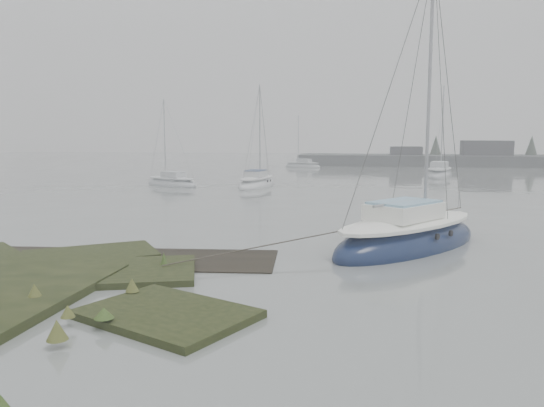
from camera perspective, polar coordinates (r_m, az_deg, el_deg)
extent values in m
plane|color=slate|center=(41.35, 3.43, 1.88)|extent=(160.00, 160.00, 0.00)
cube|color=#4C4F51|center=(76.06, 26.26, 4.06)|extent=(60.00, 8.00, 1.60)
cube|color=#424247|center=(72.15, 14.20, 5.09)|extent=(4.00, 3.00, 2.20)
cube|color=#424247|center=(73.57, 22.03, 5.13)|extent=(6.00, 3.00, 3.00)
cone|color=#384238|center=(74.52, 17.19, 5.66)|extent=(2.00, 2.00, 3.50)
cone|color=#384238|center=(76.96, 26.12, 5.29)|extent=(2.00, 2.00, 3.50)
ellipsoid|color=#111C3B|center=(19.11, 14.46, -4.25)|extent=(6.63, 7.58, 1.85)
ellipsoid|color=white|center=(18.98, 14.54, -2.06)|extent=(5.64, 6.49, 0.52)
cube|color=white|center=(18.64, 14.03, -0.79)|extent=(2.89, 3.07, 0.54)
cube|color=#7DA8C3|center=(18.60, 14.06, 0.14)|extent=(2.67, 2.83, 0.09)
cylinder|color=#939399|center=(19.65, 16.58, 12.05)|extent=(0.12, 0.12, 8.72)
cylinder|color=#939399|center=(18.42, 13.69, 0.08)|extent=(1.94, 2.48, 0.10)
ellipsoid|color=silver|center=(40.69, -1.66, 1.95)|extent=(2.78, 6.17, 1.45)
ellipsoid|color=silver|center=(40.64, -1.66, 2.76)|extent=(2.28, 5.36, 0.41)
cube|color=silver|center=(40.37, -1.78, 3.24)|extent=(1.55, 2.20, 0.43)
cube|color=navy|center=(40.36, -1.79, 3.58)|extent=(1.44, 2.02, 0.07)
cylinder|color=#939399|center=(41.24, -1.32, 7.97)|extent=(0.09, 0.09, 6.80)
cylinder|color=#939399|center=(40.20, -1.87, 3.56)|extent=(0.41, 2.37, 0.08)
ellipsoid|color=#9FA3A9|center=(42.21, -10.75, 2.00)|extent=(5.35, 3.84, 1.25)
ellipsoid|color=silver|center=(42.17, -10.77, 2.68)|extent=(4.61, 3.24, 0.35)
cube|color=silver|center=(41.98, -10.57, 3.08)|extent=(2.07, 1.78, 0.37)
cube|color=#ADB3B8|center=(41.97, -10.58, 3.36)|extent=(1.91, 1.65, 0.06)
cylinder|color=#939399|center=(42.53, -11.48, 7.01)|extent=(0.08, 0.08, 5.88)
cylinder|color=#939399|center=(41.86, -10.44, 3.36)|extent=(1.86, 0.99, 0.07)
ellipsoid|color=#A5A8AF|center=(53.50, 17.56, 2.90)|extent=(3.79, 6.99, 1.62)
ellipsoid|color=silver|center=(53.45, 17.59, 3.59)|extent=(3.15, 6.05, 0.46)
cube|color=silver|center=(53.15, 17.57, 4.01)|extent=(1.95, 2.57, 0.48)
cube|color=silver|center=(53.14, 17.58, 4.29)|extent=(1.81, 2.36, 0.08)
cylinder|color=#939399|center=(54.22, 17.87, 8.00)|extent=(0.10, 0.10, 7.60)
cylinder|color=#939399|center=(52.95, 17.55, 4.28)|extent=(0.75, 2.60, 0.09)
ellipsoid|color=silver|center=(66.19, 3.31, 3.98)|extent=(5.12, 3.43, 1.19)
ellipsoid|color=silver|center=(66.17, 3.31, 4.39)|extent=(4.41, 2.89, 0.33)
cube|color=silver|center=(66.05, 3.47, 4.64)|extent=(1.95, 1.63, 0.35)
cube|color=#AEB5B9|center=(66.04, 3.47, 4.80)|extent=(1.80, 1.51, 0.06)
cylinder|color=#939399|center=(66.40, 2.86, 7.02)|extent=(0.08, 0.08, 5.58)
cylinder|color=#939399|center=(65.97, 3.58, 4.80)|extent=(1.81, 0.84, 0.06)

